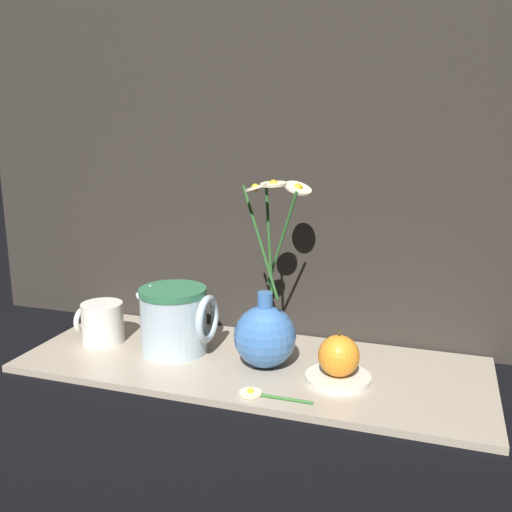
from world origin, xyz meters
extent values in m
plane|color=black|center=(0.00, 0.00, 0.00)|extent=(6.00, 6.00, 0.00)
cube|color=tan|center=(0.00, 0.00, 0.01)|extent=(0.82, 0.31, 0.01)
cube|color=#2D2823|center=(0.00, 0.17, 0.55)|extent=(1.32, 0.02, 1.10)
sphere|color=#3F72B7|center=(0.03, -0.01, 0.07)|extent=(0.11, 0.11, 0.11)
cylinder|color=#3F72B7|center=(0.03, -0.01, 0.13)|extent=(0.03, 0.03, 0.04)
cylinder|color=#336B2D|center=(0.04, -0.01, 0.24)|extent=(0.01, 0.02, 0.19)
cylinder|color=beige|center=(0.04, -0.01, 0.33)|extent=(0.05, 0.05, 0.01)
sphere|color=gold|center=(0.04, -0.01, 0.33)|extent=(0.01, 0.01, 0.01)
cylinder|color=#336B2D|center=(0.05, 0.02, 0.23)|extent=(0.07, 0.05, 0.17)
cylinder|color=beige|center=(0.07, 0.05, 0.32)|extent=(0.06, 0.06, 0.02)
sphere|color=gold|center=(0.07, 0.05, 0.32)|extent=(0.02, 0.02, 0.02)
cylinder|color=#336B2D|center=(0.03, -0.04, 0.24)|extent=(0.06, 0.01, 0.19)
cylinder|color=beige|center=(0.03, -0.07, 0.33)|extent=(0.04, 0.04, 0.01)
sphere|color=gold|center=(0.03, -0.07, 0.33)|extent=(0.01, 0.01, 0.01)
cylinder|color=silver|center=(-0.30, 0.00, 0.05)|extent=(0.08, 0.08, 0.08)
torus|color=silver|center=(-0.35, 0.00, 0.05)|extent=(0.01, 0.05, 0.05)
cylinder|color=silver|center=(-0.15, 0.00, 0.07)|extent=(0.12, 0.12, 0.12)
cylinder|color=#33724C|center=(-0.15, 0.00, 0.13)|extent=(0.12, 0.12, 0.01)
torus|color=silver|center=(-0.08, 0.00, 0.08)|extent=(0.01, 0.09, 0.09)
cone|color=silver|center=(-0.20, 0.00, 0.12)|extent=(0.04, 0.03, 0.04)
cylinder|color=silver|center=(0.16, -0.03, 0.02)|extent=(0.11, 0.11, 0.01)
sphere|color=orange|center=(0.16, -0.03, 0.06)|extent=(0.07, 0.07, 0.07)
cylinder|color=#4C3819|center=(0.16, -0.03, 0.09)|extent=(0.00, 0.00, 0.01)
cylinder|color=#336B2D|center=(0.09, -0.12, 0.01)|extent=(0.10, 0.01, 0.01)
cylinder|color=beige|center=(0.04, -0.12, 0.01)|extent=(0.04, 0.04, 0.00)
sphere|color=yellow|center=(0.04, -0.12, 0.02)|extent=(0.01, 0.01, 0.01)
camera|label=1|loc=(0.31, -0.89, 0.43)|focal=40.00mm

